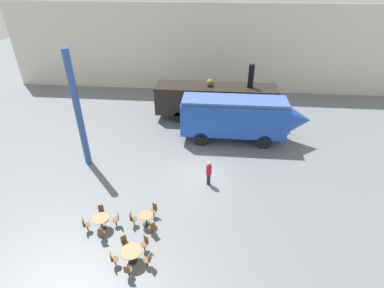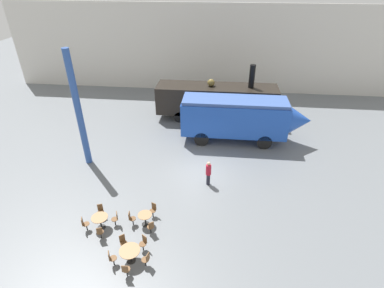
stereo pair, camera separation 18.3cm
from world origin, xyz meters
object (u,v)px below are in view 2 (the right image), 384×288
(streamlined_locomotive, at_px, (244,117))
(cafe_table_far, at_px, (100,219))
(cafe_chair_0, at_px, (153,209))
(visitor_person, at_px, (208,172))
(cafe_table_near, at_px, (145,217))
(cafe_table_mid, at_px, (130,252))
(steam_locomotive, at_px, (217,99))

(streamlined_locomotive, xyz_separation_m, cafe_table_far, (-7.83, -10.15, -1.49))
(streamlined_locomotive, bearing_deg, cafe_table_far, -127.65)
(cafe_chair_0, bearing_deg, cafe_table_far, -42.95)
(cafe_chair_0, relative_size, visitor_person, 0.51)
(cafe_table_far, bearing_deg, cafe_table_near, 11.24)
(cafe_table_near, height_order, cafe_table_mid, cafe_table_mid)
(cafe_table_far, height_order, visitor_person, visitor_person)
(cafe_chair_0, bearing_deg, visitor_person, 160.85)
(steam_locomotive, height_order, cafe_chair_0, steam_locomotive)
(steam_locomotive, xyz_separation_m, streamlined_locomotive, (2.18, -3.88, 0.22))
(streamlined_locomotive, relative_size, cafe_table_near, 12.96)
(cafe_table_mid, relative_size, cafe_chair_0, 1.14)
(cafe_table_far, bearing_deg, streamlined_locomotive, 52.35)
(cafe_table_far, bearing_deg, cafe_table_mid, -41.15)
(steam_locomotive, relative_size, cafe_table_mid, 10.68)
(cafe_chair_0, bearing_deg, steam_locomotive, -169.96)
(steam_locomotive, height_order, cafe_table_near, steam_locomotive)
(steam_locomotive, bearing_deg, cafe_table_mid, -102.36)
(streamlined_locomotive, bearing_deg, cafe_table_mid, -115.20)
(steam_locomotive, xyz_separation_m, cafe_chair_0, (-3.04, -12.88, -1.36))
(cafe_table_far, xyz_separation_m, visitor_person, (5.49, 4.29, 0.34))
(visitor_person, bearing_deg, cafe_table_mid, -118.27)
(cafe_table_near, bearing_deg, cafe_chair_0, 66.69)
(cafe_chair_0, bearing_deg, cafe_table_mid, 14.90)
(streamlined_locomotive, height_order, visitor_person, streamlined_locomotive)
(cafe_chair_0, bearing_deg, streamlined_locomotive, 173.21)
(cafe_table_near, xyz_separation_m, cafe_chair_0, (0.30, 0.69, -0.03))
(cafe_table_near, xyz_separation_m, cafe_table_far, (-2.32, -0.46, 0.05))
(streamlined_locomotive, bearing_deg, cafe_chair_0, -120.10)
(cafe_table_near, relative_size, cafe_table_far, 0.87)
(visitor_person, bearing_deg, cafe_chair_0, -132.46)
(cafe_table_near, distance_m, cafe_table_far, 2.36)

